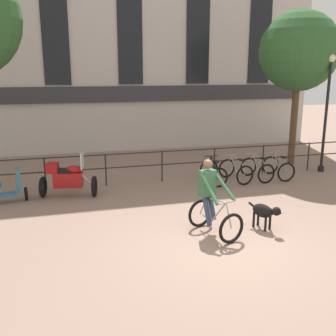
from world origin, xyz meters
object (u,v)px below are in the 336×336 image
Objects in this scene: parked_bicycle_near_lamp at (213,172)px; parked_bicycle_mid_right at (257,169)px; dog at (265,212)px; parked_bicycle_far_end at (278,168)px; street_lamp at (327,107)px; cyclist_with_bike at (212,201)px; parked_scooter at (1,188)px; parked_motorcycle at (68,178)px; parked_bicycle_mid_left at (236,171)px.

parked_bicycle_near_lamp is 1.60m from parked_bicycle_mid_right.
parked_bicycle_far_end reaches higher than dog.
dog is 0.21× the size of street_lamp.
parked_bicycle_near_lamp is at bearing 0.06° from parked_bicycle_far_end.
dog is 0.75× the size of parked_bicycle_near_lamp.
cyclist_with_bike is 4.16m from parked_bicycle_near_lamp.
dog is at bearing -129.68° from parked_scooter.
parked_bicycle_near_lamp is (0.31, 3.96, -0.08)m from dog.
parked_scooter is (-6.49, -0.34, 0.10)m from parked_bicycle_near_lamp.
cyclist_with_bike is 1.28× the size of parked_scooter.
street_lamp is (2.03, 0.39, 2.00)m from parked_bicycle_far_end.
parked_scooter is at bearing 127.34° from cyclist_with_bike.
parked_bicycle_far_end is (0.80, -0.00, -0.00)m from parked_bicycle_mid_right.
parked_motorcycle is 6.28m from parked_bicycle_mid_right.
parked_motorcycle is (-3.08, 3.60, -0.20)m from cyclist_with_bike.
cyclist_with_bike is 7.52m from street_lamp.
dog is 4.12m from parked_bicycle_mid_left.
parked_bicycle_mid_left is at bearing -96.61° from parked_scooter.
cyclist_with_bike reaches higher than dog.
parked_bicycle_mid_right is (6.28, 0.22, -0.20)m from parked_motorcycle.
parked_bicycle_far_end is at bearing -97.09° from parked_scooter.
parked_motorcycle is 7.08m from parked_bicycle_far_end.
cyclist_with_bike is at bearing 44.06° from parked_bicycle_mid_right.
street_lamp reaches higher than parked_scooter.
parked_bicycle_mid_right is (0.80, -0.00, 0.00)m from parked_bicycle_mid_left.
parked_scooter is at bearing 2.26° from parked_bicycle_far_end.
parked_bicycle_mid_left is at bearing -6.02° from parked_bicycle_mid_right.
parked_bicycle_near_lamp and parked_bicycle_mid_right have the same top height.
parked_motorcycle is at bearing 113.27° from cyclist_with_bike.
street_lamp is at bearing -95.48° from parked_scooter.
parked_scooter is at bearing 124.02° from dog.
parked_bicycle_mid_right is at bearing -75.69° from parked_motorcycle.
parked_motorcycle is (-4.36, 3.74, 0.13)m from dog.
parked_bicycle_near_lamp is 4.87m from street_lamp.
street_lamp is at bearing -169.15° from parked_bicycle_far_end.
parked_bicycle_mid_left is (5.48, 0.22, -0.20)m from parked_motorcycle.
parked_bicycle_near_lamp is (1.60, 3.82, -0.41)m from cyclist_with_bike.
parked_scooter is at bearing -7.06° from parked_bicycle_mid_left.
street_lamp is at bearing 176.34° from parked_bicycle_mid_left.
street_lamp is at bearing 17.68° from cyclist_with_bike.
parked_bicycle_mid_right is at bearing 38.62° from dog.
parked_motorcycle is at bearing -7.45° from parked_bicycle_mid_left.
dog is 0.79× the size of parked_bicycle_far_end.
parked_bicycle_far_end is at bearing 170.26° from parked_bicycle_mid_left.
parked_bicycle_mid_left and parked_bicycle_mid_right have the same top height.
street_lamp is (6.02, 4.21, 1.59)m from cyclist_with_bike.
parked_bicycle_near_lamp is 0.97× the size of parked_bicycle_mid_left.
parked_bicycle_mid_right is at bearing 0.06° from parked_bicycle_far_end.
parked_scooter is (-7.29, -0.34, 0.10)m from parked_bicycle_mid_left.
parked_bicycle_near_lamp is 1.05× the size of parked_bicycle_far_end.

